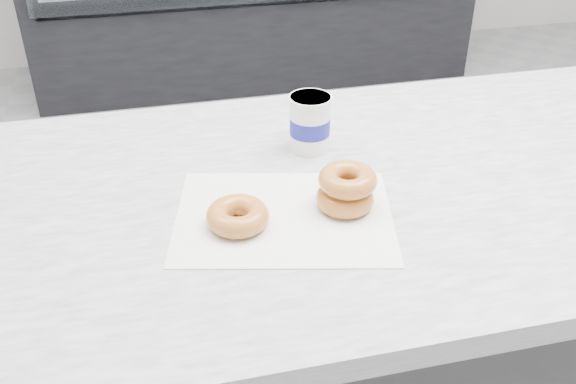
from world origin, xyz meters
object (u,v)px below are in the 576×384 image
Objects in this scene: counter at (478,338)px; donut_single at (238,216)px; coffee_cup at (310,123)px; donut_stack at (346,189)px.

donut_single is (-0.53, -0.08, 0.47)m from counter.
coffee_cup is (-0.36, 0.13, 0.50)m from counter.
donut_single is 0.18m from donut_stack.
counter is 0.71m from donut_single.
donut_single is at bearing -176.31° from donut_stack.
coffee_cup reaches higher than donut_single.
donut_single is at bearing -171.29° from counter.
counter is at bearing 11.20° from donut_stack.
donut_single is at bearing -140.68° from coffee_cup.
donut_stack is at bearing -100.39° from coffee_cup.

